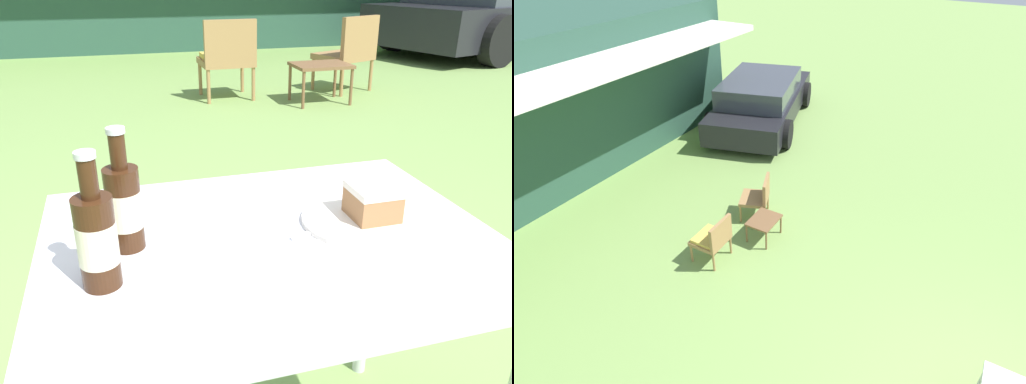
# 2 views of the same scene
# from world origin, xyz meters

# --- Properties ---
(parked_car) EXTENTS (4.65, 2.93, 1.24)m
(parked_car) POSITION_xyz_m (5.74, 6.16, 0.61)
(parked_car) COLOR black
(parked_car) RESTS_ON ground_plane
(wicker_chair_cushioned) EXTENTS (0.51, 0.48, 0.78)m
(wicker_chair_cushioned) POSITION_xyz_m (0.85, 4.10, 0.43)
(wicker_chair_cushioned) COLOR #9E7547
(wicker_chair_cushioned) RESTS_ON ground_plane
(wicker_chair_plain) EXTENTS (0.65, 0.63, 0.78)m
(wicker_chair_plain) POSITION_xyz_m (2.17, 4.08, 0.43)
(wicker_chair_plain) COLOR #9E7547
(wicker_chair_plain) RESTS_ON ground_plane
(garden_side_table) EXTENTS (0.54, 0.42, 0.38)m
(garden_side_table) POSITION_xyz_m (1.69, 3.69, 0.33)
(garden_side_table) COLOR brown
(garden_side_table) RESTS_ON ground_plane
(patio_table) EXTENTS (0.88, 0.65, 0.71)m
(patio_table) POSITION_xyz_m (0.00, 0.00, 0.63)
(patio_table) COLOR silver
(patio_table) RESTS_ON ground_plane
(cake_on_plate) EXTENTS (0.23, 0.23, 0.08)m
(cake_on_plate) POSITION_xyz_m (0.21, -0.00, 0.73)
(cake_on_plate) COLOR silver
(cake_on_plate) RESTS_ON patio_table
(cola_bottle_near) EXTENTS (0.07, 0.07, 0.23)m
(cola_bottle_near) POSITION_xyz_m (-0.27, 0.03, 0.79)
(cola_bottle_near) COLOR #381E0F
(cola_bottle_near) RESTS_ON patio_table
(cola_bottle_far) EXTENTS (0.07, 0.07, 0.23)m
(cola_bottle_far) POSITION_xyz_m (-0.32, -0.09, 0.79)
(cola_bottle_far) COLOR #381E0F
(cola_bottle_far) RESTS_ON patio_table
(fork) EXTENTS (0.17, 0.05, 0.01)m
(fork) POSITION_xyz_m (0.11, -0.01, 0.71)
(fork) COLOR silver
(fork) RESTS_ON patio_table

